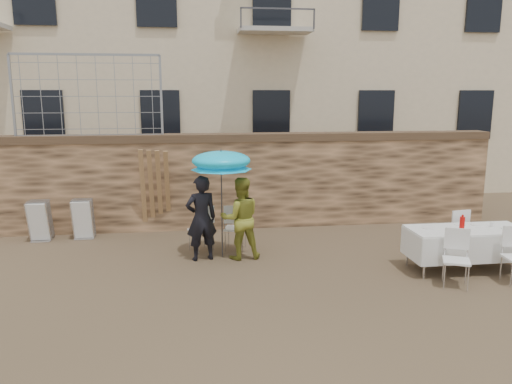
{
  "coord_description": "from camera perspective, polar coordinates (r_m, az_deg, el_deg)",
  "views": [
    {
      "loc": [
        -0.75,
        -6.65,
        3.19
      ],
      "look_at": [
        0.4,
        2.2,
        1.4
      ],
      "focal_mm": 35.0,
      "sensor_mm": 36.0,
      "label": 1
    }
  ],
  "objects": [
    {
      "name": "ground",
      "position": [
        7.42,
        -0.9,
        -14.14
      ],
      "size": [
        80.0,
        80.0,
        0.0
      ],
      "primitive_type": "plane",
      "color": "brown",
      "rests_on": "ground"
    },
    {
      "name": "stone_wall",
      "position": [
        11.86,
        -3.67,
        1.17
      ],
      "size": [
        13.0,
        0.5,
        2.2
      ],
      "primitive_type": "cube",
      "color": "brown",
      "rests_on": "ground"
    },
    {
      "name": "chain_link_fence",
      "position": [
        11.87,
        -18.65,
        10.32
      ],
      "size": [
        3.2,
        0.06,
        1.8
      ],
      "primitive_type": null,
      "color": "gray",
      "rests_on": "stone_wall"
    },
    {
      "name": "man_suit",
      "position": [
        9.59,
        -6.27,
        -3.0
      ],
      "size": [
        0.68,
        0.53,
        1.65
      ],
      "primitive_type": "imported",
      "rotation": [
        0.0,
        0.0,
        3.39
      ],
      "color": "black",
      "rests_on": "ground"
    },
    {
      "name": "woman_dress",
      "position": [
        9.64,
        -1.79,
        -3.02
      ],
      "size": [
        0.83,
        0.67,
        1.6
      ],
      "primitive_type": "imported",
      "rotation": [
        0.0,
        0.0,
        3.22
      ],
      "color": "gold",
      "rests_on": "ground"
    },
    {
      "name": "umbrella",
      "position": [
        9.5,
        -4.0,
        3.22
      ],
      "size": [
        1.17,
        1.17,
        1.97
      ],
      "color": "#3F3F44",
      "rests_on": "ground"
    },
    {
      "name": "couple_chair_left",
      "position": [
        10.21,
        -6.29,
        -4.13
      ],
      "size": [
        0.66,
        0.66,
        0.96
      ],
      "primitive_type": null,
      "rotation": [
        0.0,
        0.0,
        3.68
      ],
      "color": "white",
      "rests_on": "ground"
    },
    {
      "name": "couple_chair_right",
      "position": [
        10.24,
        -2.37,
        -4.01
      ],
      "size": [
        0.59,
        0.59,
        0.96
      ],
      "primitive_type": null,
      "rotation": [
        0.0,
        0.0,
        2.87
      ],
      "color": "white",
      "rests_on": "ground"
    },
    {
      "name": "banquet_table",
      "position": [
        9.8,
        22.99,
        -4.12
      ],
      "size": [
        2.1,
        0.85,
        0.78
      ],
      "color": "silver",
      "rests_on": "ground"
    },
    {
      "name": "soda_bottle",
      "position": [
        9.53,
        22.49,
        -3.41
      ],
      "size": [
        0.09,
        0.09,
        0.26
      ],
      "primitive_type": "cylinder",
      "color": "red",
      "rests_on": "banquet_table"
    },
    {
      "name": "table_chair_front_left",
      "position": [
        8.96,
        21.94,
        -7.13
      ],
      "size": [
        0.63,
        0.63,
        0.96
      ],
      "primitive_type": null,
      "rotation": [
        0.0,
        0.0,
        -0.42
      ],
      "color": "white",
      "rests_on": "ground"
    },
    {
      "name": "table_chair_back",
      "position": [
        10.63,
        21.67,
        -4.25
      ],
      "size": [
        0.55,
        0.55,
        0.96
      ],
      "primitive_type": null,
      "rotation": [
        0.0,
        0.0,
        3.29
      ],
      "color": "white",
      "rests_on": "ground"
    },
    {
      "name": "chair_stack_left",
      "position": [
        11.95,
        -23.25,
        -2.8
      ],
      "size": [
        0.46,
        0.47,
        0.92
      ],
      "primitive_type": null,
      "color": "white",
      "rests_on": "ground"
    },
    {
      "name": "chair_stack_right",
      "position": [
        11.74,
        -19.02,
        -2.74
      ],
      "size": [
        0.46,
        0.4,
        0.92
      ],
      "primitive_type": null,
      "color": "white",
      "rests_on": "ground"
    },
    {
      "name": "wood_planks",
      "position": [
        11.47,
        -11.27,
        0.11
      ],
      "size": [
        0.7,
        0.2,
        2.0
      ],
      "primitive_type": null,
      "color": "#A37749",
      "rests_on": "ground"
    }
  ]
}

